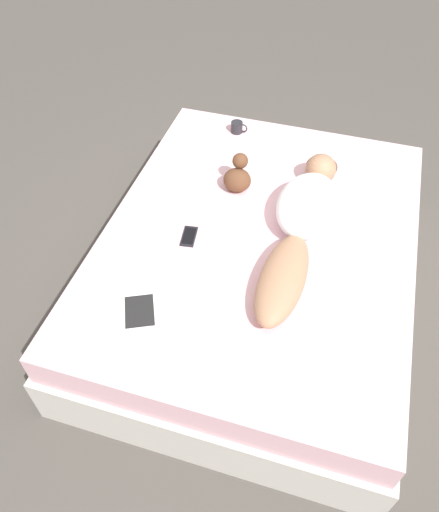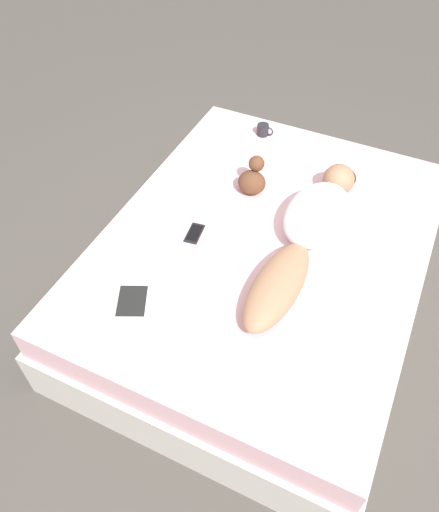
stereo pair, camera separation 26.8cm
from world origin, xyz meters
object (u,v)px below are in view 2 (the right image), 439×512
at_px(person, 310,229).
at_px(coffee_mug, 263,130).
at_px(cell_phone, 195,233).
at_px(open_magazine, 111,301).

bearing_deg(person, coffee_mug, 128.89).
bearing_deg(cell_phone, coffee_mug, 82.98).
bearing_deg(open_magazine, person, 22.67).
xyz_separation_m(open_magazine, cell_phone, (0.16, 0.61, 0.00)).
bearing_deg(cell_phone, open_magazine, -112.54).
distance_m(person, cell_phone, 0.65).
height_order(open_magazine, cell_phone, same).
height_order(coffee_mug, cell_phone, coffee_mug).
relative_size(person, coffee_mug, 11.43).
bearing_deg(coffee_mug, open_magazine, -94.94).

